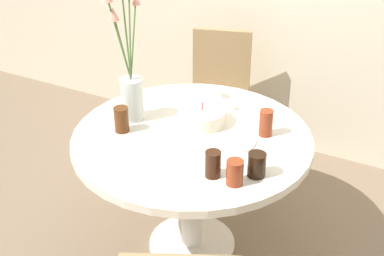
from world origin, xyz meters
TOP-DOWN VIEW (x-y plane):
  - ground_plane at (0.00, 0.00)m, footprint 16.00×16.00m
  - dining_table at (0.00, 0.00)m, footprint 1.17×1.17m
  - chair_right_flank at (-0.27, 0.89)m, footprint 0.50×0.50m
  - birthday_cake at (-0.01, 0.13)m, footprint 0.24×0.24m
  - flower_vase at (-0.35, 0.00)m, footprint 0.13×0.25m
  - side_plate at (0.22, 0.03)m, footprint 0.18×0.18m
  - drink_glass_0 at (-0.33, -0.12)m, footprint 0.07×0.07m
  - drink_glass_1 at (0.34, -0.27)m, footprint 0.07×0.07m
  - drink_glass_2 at (0.40, -0.17)m, footprint 0.08×0.08m
  - drink_glass_3 at (0.31, 0.17)m, footprint 0.07×0.07m
  - drink_glass_4 at (0.24, -0.26)m, footprint 0.07×0.07m

SIDE VIEW (x-z plane):
  - ground_plane at x=0.00m, z-range 0.00..0.00m
  - chair_right_flank at x=-0.27m, z-range 0.05..0.94m
  - dining_table at x=0.00m, z-range 0.23..0.94m
  - side_plate at x=0.22m, z-range 0.71..0.72m
  - birthday_cake at x=-0.01m, z-range 0.69..0.81m
  - drink_glass_2 at x=0.40m, z-range 0.71..0.82m
  - drink_glass_1 at x=0.34m, z-range 0.71..0.82m
  - drink_glass_4 at x=0.24m, z-range 0.71..0.83m
  - drink_glass_0 at x=-0.33m, z-range 0.71..0.84m
  - drink_glass_3 at x=0.31m, z-range 0.71..0.84m
  - flower_vase at x=-0.35m, z-range 0.56..1.29m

